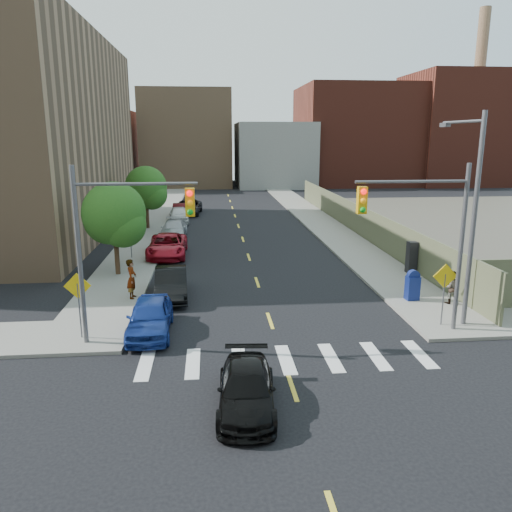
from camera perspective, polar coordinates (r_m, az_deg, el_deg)
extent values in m
plane|color=black|center=(15.29, 5.41, -18.13)|extent=(160.00, 160.00, 0.00)
cube|color=gray|center=(55.09, -10.72, 5.06)|extent=(3.50, 73.00, 0.15)
cube|color=gray|center=(55.80, 5.40, 5.35)|extent=(3.50, 73.00, 0.15)
cube|color=#616446|center=(43.08, 11.18, 4.29)|extent=(0.12, 44.00, 2.50)
cube|color=#592319|center=(85.04, -18.94, 11.52)|extent=(14.00, 18.00, 12.00)
cube|color=#8C6B4C|center=(84.83, -7.86, 13.12)|extent=(14.00, 16.00, 15.00)
cube|color=gray|center=(83.49, 1.98, 11.52)|extent=(12.00, 16.00, 10.00)
cube|color=#592319|center=(88.25, 11.13, 13.34)|extent=(18.00, 18.00, 16.00)
cube|color=#592319|center=(92.17, 21.38, 13.30)|extent=(14.00, 16.00, 18.00)
cylinder|color=#8C6B4C|center=(94.19, 23.92, 16.12)|extent=(1.80, 1.80, 28.00)
cylinder|color=#59595E|center=(19.92, -19.52, -0.34)|extent=(0.18, 0.18, 7.00)
cylinder|color=#59595E|center=(19.03, -13.55, 8.01)|extent=(4.50, 0.12, 0.12)
cube|color=#E5A50C|center=(18.93, -7.55, 6.11)|extent=(0.35, 0.30, 1.05)
cylinder|color=#59595E|center=(21.77, 22.36, 0.55)|extent=(0.18, 0.18, 7.00)
cylinder|color=#59595E|center=(20.40, 17.40, 8.12)|extent=(4.50, 0.12, 0.12)
cube|color=#E5A50C|center=(19.81, 12.01, 6.26)|extent=(0.35, 0.30, 1.05)
cylinder|color=#59595E|center=(22.35, 23.60, 3.37)|extent=(0.20, 0.20, 9.00)
cylinder|color=#59595E|center=(23.57, 22.55, 13.99)|extent=(0.12, 3.50, 0.12)
cube|color=#59595E|center=(25.00, 20.80, 13.83)|extent=(0.25, 0.60, 0.18)
cylinder|color=#59595E|center=(21.10, -19.50, -6.10)|extent=(0.06, 0.06, 2.40)
cube|color=yellow|center=(20.77, -19.74, -3.24)|extent=(1.06, 0.04, 1.06)
cylinder|color=#59595E|center=(22.65, 20.58, -4.85)|extent=(0.06, 0.06, 2.40)
cube|color=yellow|center=(22.34, 20.81, -2.17)|extent=(1.06, 0.04, 1.06)
cylinder|color=#59595E|center=(33.87, -14.11, 1.56)|extent=(0.06, 0.06, 2.40)
cube|color=yellow|center=(33.67, -14.22, 3.39)|extent=(1.06, 0.04, 1.06)
cylinder|color=#332114|center=(30.03, -15.62, 0.18)|extent=(0.28, 0.28, 2.64)
sphere|color=#154B15|center=(29.59, -15.91, 4.71)|extent=(3.60, 3.60, 3.60)
sphere|color=#154B15|center=(29.30, -14.98, 3.49)|extent=(2.64, 2.64, 2.64)
sphere|color=#154B15|center=(30.11, -16.47, 4.01)|extent=(2.88, 2.88, 2.88)
cylinder|color=#332114|center=(44.61, -12.31, 4.64)|extent=(0.28, 0.28, 2.64)
sphere|color=#154B15|center=(44.31, -12.47, 7.70)|extent=(3.60, 3.60, 3.60)
sphere|color=#154B15|center=(44.02, -11.82, 6.91)|extent=(2.64, 2.64, 2.64)
sphere|color=#154B15|center=(44.80, -12.89, 7.20)|extent=(2.88, 2.88, 2.88)
imported|color=navy|center=(21.22, -12.03, -6.80)|extent=(1.80, 4.37, 1.48)
imported|color=black|center=(25.67, -9.67, -3.09)|extent=(1.84, 4.60, 1.49)
imported|color=#A61020|center=(34.37, -10.11, 1.18)|extent=(2.53, 5.46, 1.52)
imported|color=#A2A5A9|center=(40.83, -9.38, 3.07)|extent=(2.11, 4.85, 1.39)
imported|color=silver|center=(47.76, -8.81, 4.69)|extent=(2.14, 4.58, 1.52)
imported|color=#460E10|center=(50.47, -8.61, 5.11)|extent=(1.52, 4.33, 1.42)
imported|color=black|center=(52.80, -7.77, 5.57)|extent=(2.97, 5.68, 1.53)
imported|color=black|center=(15.52, -1.10, -14.97)|extent=(2.01, 4.32, 1.22)
cube|color=navy|center=(25.70, 17.44, -3.53)|extent=(0.66, 0.53, 1.18)
cylinder|color=navy|center=(25.53, 17.54, -2.20)|extent=(0.63, 0.34, 0.61)
cube|color=black|center=(30.70, 17.36, -0.12)|extent=(0.60, 0.51, 1.85)
imported|color=gray|center=(25.43, -14.02, -2.54)|extent=(0.52, 0.75, 1.98)
imported|color=gray|center=(25.71, 21.35, -3.33)|extent=(0.80, 0.63, 1.61)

